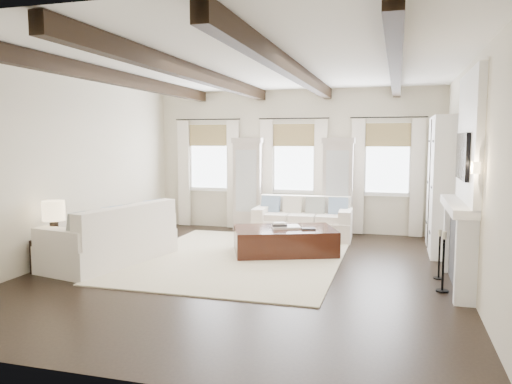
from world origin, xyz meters
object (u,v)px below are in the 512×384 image
(sofa_back, at_px, (303,222))
(side_table_front, at_px, (55,255))
(sofa_left, at_px, (114,239))
(ottoman, at_px, (284,241))
(side_table_back, at_px, (248,214))

(sofa_back, bearing_deg, side_table_front, -131.15)
(sofa_back, distance_m, sofa_left, 4.03)
(side_table_front, bearing_deg, ottoman, 34.14)
(sofa_left, distance_m, side_table_back, 3.97)
(side_table_back, bearing_deg, sofa_left, -108.11)
(side_table_front, bearing_deg, sofa_back, 48.85)
(sofa_left, relative_size, side_table_front, 4.72)
(sofa_left, distance_m, side_table_front, 0.96)
(sofa_left, height_order, side_table_front, sofa_left)
(ottoman, xyz_separation_m, side_table_back, (-1.39, 2.32, 0.10))
(sofa_left, distance_m, ottoman, 3.00)
(ottoman, bearing_deg, side_table_front, -167.20)
(side_table_back, bearing_deg, side_table_front, -112.16)
(sofa_left, xyz_separation_m, side_table_front, (-0.60, -0.74, -0.14))
(sofa_back, xyz_separation_m, sofa_left, (-2.67, -3.01, 0.06))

